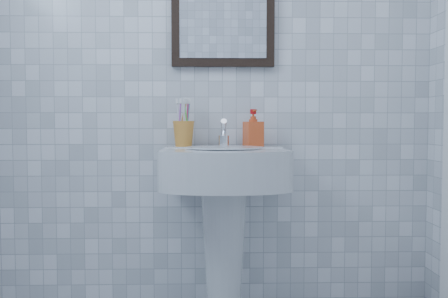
{
  "coord_description": "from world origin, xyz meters",
  "views": [
    {
      "loc": [
        0.01,
        -1.27,
        0.97
      ],
      "look_at": [
        0.07,
        0.86,
        0.85
      ],
      "focal_mm": 40.0,
      "sensor_mm": 36.0,
      "label": 1
    }
  ],
  "objects": [
    {
      "name": "soap_dispenser",
      "position": [
        0.21,
        1.1,
        0.94
      ],
      "size": [
        0.1,
        0.1,
        0.18
      ],
      "primitive_type": "imported",
      "rotation": [
        0.0,
        0.0,
        0.31
      ],
      "color": "#E14816",
      "rests_on": "washbasin"
    },
    {
      "name": "wall_back",
      "position": [
        0.0,
        1.2,
        1.25
      ],
      "size": [
        2.2,
        0.02,
        2.5
      ],
      "primitive_type": "cube",
      "color": "white",
      "rests_on": "ground"
    },
    {
      "name": "toothbrush_cup",
      "position": [
        -0.12,
        1.1,
        0.91
      ],
      "size": [
        0.13,
        0.13,
        0.12
      ],
      "primitive_type": null,
      "rotation": [
        0.0,
        0.0,
        0.38
      ],
      "color": "orange",
      "rests_on": "washbasin"
    },
    {
      "name": "faucet",
      "position": [
        0.07,
        1.09,
        0.9
      ],
      "size": [
        0.05,
        0.12,
        0.13
      ],
      "color": "white",
      "rests_on": "washbasin"
    },
    {
      "name": "washbasin",
      "position": [
        0.07,
        0.99,
        0.58
      ],
      "size": [
        0.56,
        0.41,
        0.86
      ],
      "color": "silver",
      "rests_on": "ground"
    },
    {
      "name": "wall_mirror",
      "position": [
        0.07,
        1.18,
        1.55
      ],
      "size": [
        0.5,
        0.04,
        0.62
      ],
      "color": "black",
      "rests_on": "wall_back"
    }
  ]
}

